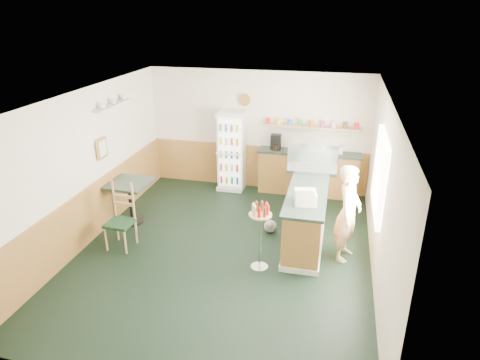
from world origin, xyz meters
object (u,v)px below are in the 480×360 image
(cash_register, at_px, (305,197))
(cafe_table, at_px, (130,194))
(condiment_stand, at_px, (260,226))
(shopkeeper, at_px, (348,213))
(cafe_chair, at_px, (122,213))
(drinks_fridge, at_px, (231,151))
(display_case, at_px, (313,158))

(cash_register, distance_m, cafe_table, 3.47)
(cash_register, distance_m, condiment_stand, 0.89)
(shopkeeper, relative_size, cafe_chair, 1.41)
(drinks_fridge, height_order, cafe_chair, drinks_fridge)
(cafe_table, bearing_deg, shopkeeper, -4.68)
(condiment_stand, height_order, cafe_table, condiment_stand)
(cash_register, height_order, cafe_table, cash_register)
(display_case, relative_size, cash_register, 2.61)
(condiment_stand, bearing_deg, shopkeeper, 25.78)
(drinks_fridge, relative_size, shopkeeper, 1.09)
(drinks_fridge, xyz_separation_m, cash_register, (1.90, -2.58, 0.20))
(drinks_fridge, bearing_deg, cafe_chair, -113.13)
(cash_register, relative_size, cafe_table, 0.43)
(condiment_stand, distance_m, cafe_table, 2.93)
(drinks_fridge, distance_m, display_case, 2.23)
(drinks_fridge, relative_size, cafe_chair, 1.54)
(cash_register, bearing_deg, condiment_stand, -151.62)
(cash_register, distance_m, shopkeeper, 0.77)
(drinks_fridge, bearing_deg, condiment_stand, -67.89)
(drinks_fridge, xyz_separation_m, cafe_chair, (-1.25, -2.92, -0.29))
(shopkeeper, xyz_separation_m, cafe_chair, (-3.85, -0.48, -0.22))
(cafe_table, relative_size, cafe_chair, 0.72)
(cafe_table, bearing_deg, condiment_stand, -19.69)
(shopkeeper, bearing_deg, cafe_chair, 111.82)
(drinks_fridge, height_order, condiment_stand, drinks_fridge)
(cash_register, relative_size, shopkeeper, 0.22)
(drinks_fridge, relative_size, condiment_stand, 1.59)
(display_case, bearing_deg, cafe_chair, -150.06)
(condiment_stand, xyz_separation_m, cafe_chair, (-2.51, 0.17, -0.15))
(drinks_fridge, xyz_separation_m, display_case, (1.90, -1.11, 0.37))
(condiment_stand, relative_size, cafe_chair, 0.97)
(display_case, bearing_deg, cash_register, -90.00)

